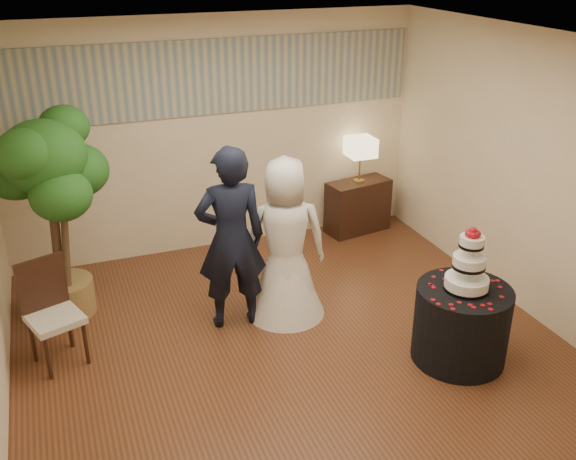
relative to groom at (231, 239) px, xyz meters
name	(u,v)px	position (x,y,z in m)	size (l,w,h in m)	color
floor	(293,349)	(0.38, -0.66, -0.92)	(5.00, 5.00, 0.00)	brown
ceiling	(295,44)	(0.38, -0.66, 1.88)	(5.00, 5.00, 0.00)	white
wall_back	(217,136)	(0.38, 1.84, 0.48)	(5.00, 0.06, 2.80)	beige
wall_front	(469,385)	(0.38, -3.16, 0.48)	(5.00, 0.06, 2.80)	beige
wall_right	(531,177)	(2.88, -0.66, 0.48)	(0.06, 5.00, 2.80)	beige
mural_border	(214,77)	(0.38, 1.82, 1.18)	(4.90, 0.02, 0.85)	#9A9E90
groom	(231,239)	(0.00, 0.00, 0.00)	(0.67, 0.44, 1.85)	black
bride	(285,239)	(0.55, -0.01, -0.09)	(0.82, 0.81, 1.67)	white
cake_table	(461,324)	(1.75, -1.32, -0.56)	(0.85, 0.85, 0.72)	black
wedding_cake	(470,259)	(1.75, -1.32, 0.09)	(0.39, 0.39, 0.60)	white
console	(358,206)	(2.17, 1.57, -0.58)	(0.83, 0.37, 0.69)	black
table_lamp	(360,160)	(2.17, 1.57, 0.05)	(0.33, 0.33, 0.58)	#CAB985
ficus_tree	(53,217)	(-1.56, 0.79, 0.15)	(1.02, 1.02, 2.15)	#235B1C
side_chair	(55,316)	(-1.66, -0.09, -0.43)	(0.45, 0.47, 0.98)	black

